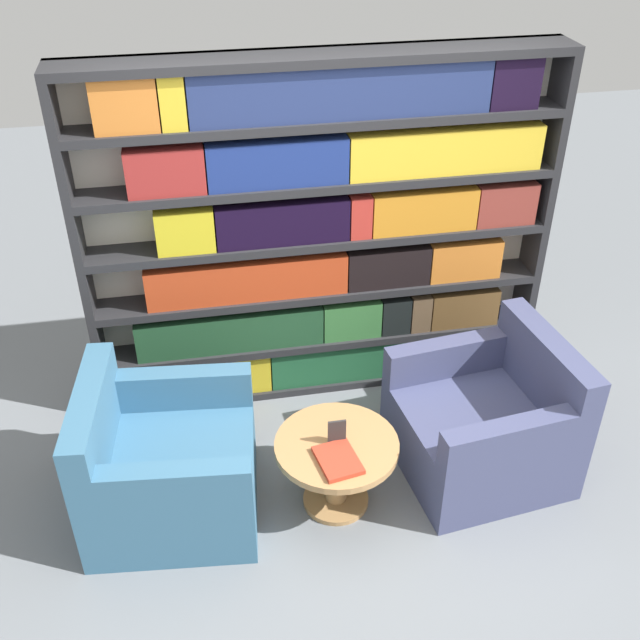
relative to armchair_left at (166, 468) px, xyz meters
The scene contains 7 objects.
ground_plane 1.13m from the armchair_left, 18.33° to the right, with size 14.00×14.00×0.00m, color slate.
bookshelf 1.65m from the armchair_left, 42.55° to the left, with size 2.86×0.30×2.19m.
armchair_left is the anchor object (origin of this frame).
armchair_right 1.83m from the armchair_left, ahead, with size 0.98×0.97×0.83m.
coffee_table 0.93m from the armchair_left, ahead, with size 0.67×0.67×0.44m.
table_sign 0.95m from the armchair_left, ahead, with size 0.10×0.06×0.15m.
stray_book 0.95m from the armchair_left, 17.54° to the right, with size 0.24×0.29×0.03m.
Camera 1 is at (-0.76, -2.67, 3.20)m, focal length 42.00 mm.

